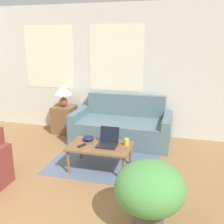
% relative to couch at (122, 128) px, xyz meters
% --- Properties ---
extents(wall_back, '(6.90, 0.06, 2.60)m').
position_rel_couch_xyz_m(wall_back, '(-0.90, 0.47, 1.04)').
color(wall_back, silver).
rests_on(wall_back, ground_plane).
extents(rug, '(1.69, 1.99, 0.01)m').
position_rel_couch_xyz_m(rug, '(-0.05, -0.65, -0.26)').
color(rug, slate).
rests_on(rug, ground_plane).
extents(couch, '(1.85, 0.91, 0.86)m').
position_rel_couch_xyz_m(couch, '(0.00, 0.00, 0.00)').
color(couch, slate).
rests_on(couch, ground_plane).
extents(side_table, '(0.43, 0.43, 0.57)m').
position_rel_couch_xyz_m(side_table, '(-1.29, 0.15, 0.02)').
color(side_table, brown).
rests_on(side_table, ground_plane).
extents(table_lamp, '(0.36, 0.36, 0.46)m').
position_rel_couch_xyz_m(table_lamp, '(-1.29, 0.15, 0.62)').
color(table_lamp, brown).
rests_on(table_lamp, side_table).
extents(coffee_table, '(0.94, 0.60, 0.38)m').
position_rel_couch_xyz_m(coffee_table, '(-0.05, -1.22, 0.08)').
color(coffee_table, brown).
rests_on(coffee_table, ground_plane).
extents(laptop, '(0.29, 0.31, 0.25)m').
position_rel_couch_xyz_m(laptop, '(0.06, -1.18, 0.18)').
color(laptop, black).
rests_on(laptop, coffee_table).
extents(cup_navy, '(0.08, 0.08, 0.11)m').
position_rel_couch_xyz_m(cup_navy, '(0.33, -1.13, 0.18)').
color(cup_navy, gold).
rests_on(cup_navy, coffee_table).
extents(snack_bowl, '(0.18, 0.18, 0.08)m').
position_rel_couch_xyz_m(snack_bowl, '(-0.29, -1.10, 0.16)').
color(snack_bowl, '#191E4C').
rests_on(snack_bowl, coffee_table).
extents(tv_remote, '(0.10, 0.16, 0.02)m').
position_rel_couch_xyz_m(tv_remote, '(-0.31, -1.32, 0.13)').
color(tv_remote, black).
rests_on(tv_remote, coffee_table).
extents(potted_plant, '(0.73, 0.73, 0.73)m').
position_rel_couch_xyz_m(potted_plant, '(0.83, -2.32, 0.17)').
color(potted_plant, '#4C4C4C').
rests_on(potted_plant, ground_plane).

